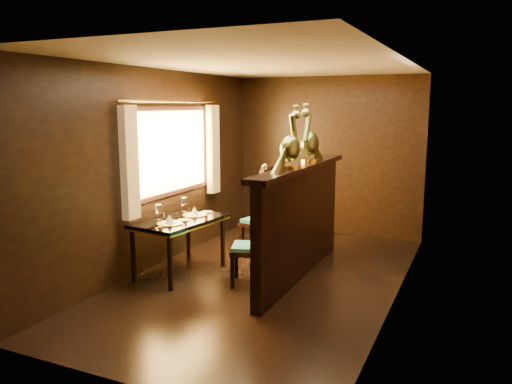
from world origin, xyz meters
TOP-DOWN VIEW (x-y plane):
  - ground at (0.00, 0.00)m, footprint 5.00×5.00m
  - room_shell at (-0.09, 0.02)m, footprint 3.04×5.04m
  - partition at (0.32, 0.30)m, footprint 0.26×2.70m
  - dining_table at (-1.05, -0.21)m, footprint 0.84×1.23m
  - chair_left at (-0.02, -0.15)m, footprint 0.54×0.56m
  - chair_right at (-0.34, 0.88)m, footprint 0.56×0.58m
  - peacock_left at (0.33, -0.09)m, footprint 0.22×0.58m
  - peacock_right at (0.33, 0.60)m, footprint 0.22×0.60m

SIDE VIEW (x-z plane):
  - ground at x=0.00m, z-range 0.00..0.00m
  - chair_left at x=-0.02m, z-range 0.02..1.20m
  - dining_table at x=-1.05m, z-range 0.17..1.06m
  - chair_right at x=-0.34m, z-range 0.03..1.33m
  - partition at x=0.32m, z-range 0.03..1.39m
  - room_shell at x=-0.09m, z-range 0.32..2.84m
  - peacock_left at x=0.33m, z-range 1.36..2.05m
  - peacock_right at x=0.33m, z-range 1.36..2.07m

